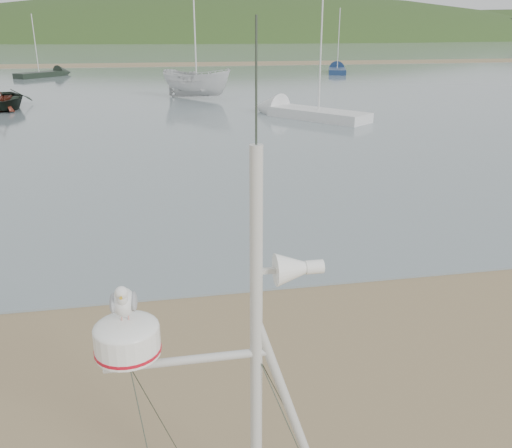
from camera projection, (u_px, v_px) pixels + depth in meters
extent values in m
cube|color=slate|center=(140.00, 48.00, 127.66)|extent=(560.00, 256.00, 0.04)
cube|color=olive|center=(136.00, 65.00, 70.42)|extent=(560.00, 7.00, 0.07)
ellipsoid|color=#223817|center=(239.00, 92.00, 237.33)|extent=(400.00, 180.00, 80.00)
cube|color=silver|center=(30.00, 29.00, 178.97)|extent=(8.40, 6.30, 8.00)
cube|color=silver|center=(111.00, 29.00, 183.58)|extent=(8.40, 6.30, 8.00)
cube|color=silver|center=(188.00, 29.00, 188.19)|extent=(8.40, 6.30, 8.00)
cube|color=silver|center=(261.00, 29.00, 192.80)|extent=(8.40, 6.30, 8.00)
cube|color=silver|center=(331.00, 29.00, 197.41)|extent=(8.40, 6.30, 8.00)
cube|color=silver|center=(398.00, 29.00, 202.02)|extent=(8.40, 6.30, 8.00)
cube|color=silver|center=(461.00, 29.00, 206.63)|extent=(8.40, 6.30, 8.00)
cylinder|color=beige|center=(256.00, 384.00, 4.36)|extent=(0.10, 0.10, 3.90)
cylinder|color=beige|center=(303.00, 444.00, 4.67)|extent=(0.90, 0.08, 2.56)
cylinder|color=beige|center=(188.00, 360.00, 4.17)|extent=(1.27, 0.07, 0.07)
cylinder|color=#2D382D|center=(256.00, 86.00, 3.56)|extent=(0.02, 0.02, 0.88)
cube|color=beige|center=(129.00, 358.00, 4.07)|extent=(0.16, 0.16, 0.09)
cylinder|color=white|center=(127.00, 341.00, 4.01)|extent=(0.49, 0.49, 0.21)
cylinder|color=red|center=(128.00, 349.00, 4.04)|extent=(0.50, 0.50, 0.02)
ellipsoid|color=white|center=(126.00, 328.00, 3.98)|extent=(0.49, 0.49, 0.14)
cone|color=white|center=(292.00, 269.00, 4.07)|extent=(0.25, 0.25, 0.25)
cylinder|color=white|center=(314.00, 267.00, 4.10)|extent=(0.14, 0.11, 0.11)
cube|color=beige|center=(269.00, 271.00, 4.04)|extent=(0.20, 0.04, 0.04)
cylinder|color=tan|center=(121.00, 316.00, 3.94)|extent=(0.01, 0.01, 0.07)
cylinder|color=tan|center=(128.00, 315.00, 3.95)|extent=(0.01, 0.01, 0.07)
ellipsoid|color=white|center=(124.00, 302.00, 3.90)|extent=(0.17, 0.26, 0.20)
ellipsoid|color=#96999E|center=(113.00, 303.00, 3.88)|extent=(0.05, 0.21, 0.12)
ellipsoid|color=#96999E|center=(134.00, 301.00, 3.91)|extent=(0.05, 0.21, 0.12)
cone|color=white|center=(125.00, 296.00, 4.04)|extent=(0.09, 0.08, 0.09)
ellipsoid|color=white|center=(122.00, 298.00, 3.79)|extent=(0.08, 0.08, 0.11)
sphere|color=white|center=(121.00, 293.00, 3.74)|extent=(0.09, 0.09, 0.09)
cone|color=gold|center=(121.00, 297.00, 3.70)|extent=(0.02, 0.05, 0.02)
imported|color=silver|center=(196.00, 58.00, 36.36)|extent=(2.89, 2.88, 5.39)
cube|color=black|center=(39.00, 75.00, 53.00)|extent=(4.40, 4.64, 0.50)
cone|color=black|center=(65.00, 73.00, 55.49)|extent=(2.29, 2.30, 1.55)
cylinder|color=beige|center=(35.00, 43.00, 52.00)|extent=(0.08, 0.08, 5.33)
cube|color=#152849|center=(337.00, 71.00, 57.66)|extent=(3.34, 5.73, 0.50)
cone|color=#152849|center=(337.00, 69.00, 60.92)|extent=(2.25, 2.35, 1.75)
cylinder|color=beige|center=(339.00, 39.00, 56.55)|extent=(0.08, 0.08, 6.00)
cube|color=silver|center=(318.00, 114.00, 28.83)|extent=(4.85, 5.56, 0.50)
cone|color=silver|center=(267.00, 108.00, 31.08)|extent=(2.62, 2.66, 1.80)
cylinder|color=beige|center=(321.00, 49.00, 27.69)|extent=(0.08, 0.08, 6.18)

